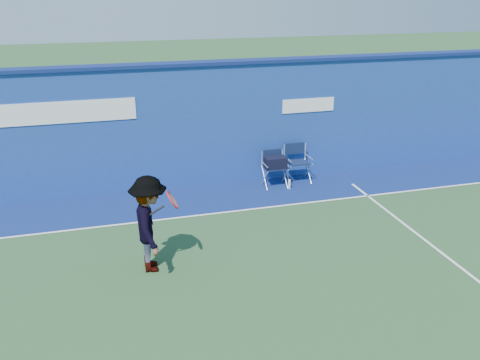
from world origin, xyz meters
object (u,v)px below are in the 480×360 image
object	(u,v)px
tennis_player	(150,224)
directors_chair_right	(297,170)
water_bottle	(289,184)
directors_chair_left	(275,172)

from	to	relation	value
tennis_player	directors_chair_right	bearing A→B (deg)	39.08
tennis_player	water_bottle	bearing A→B (deg)	37.99
water_bottle	tennis_player	size ratio (longest dim) A/B	0.14
water_bottle	directors_chair_right	bearing A→B (deg)	48.22
directors_chair_right	directors_chair_left	bearing A→B (deg)	-167.44
directors_chair_left	tennis_player	size ratio (longest dim) A/B	0.52
water_bottle	tennis_player	world-z (taller)	tennis_player
directors_chair_right	tennis_player	bearing A→B (deg)	-140.92
directors_chair_right	water_bottle	distance (m)	0.59
water_bottle	tennis_player	xyz separation A→B (m)	(-3.73, -2.91, 0.77)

